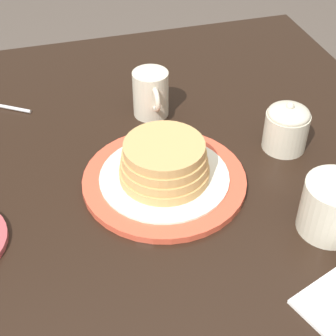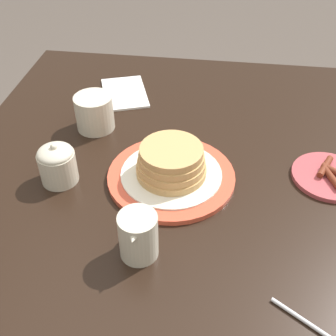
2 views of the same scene
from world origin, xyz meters
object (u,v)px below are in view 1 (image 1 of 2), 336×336
object	(u,v)px
pancake_plate	(164,170)
sugar_bowl	(287,127)
creamer_pitcher	(151,92)
coffee_mug	(333,208)

from	to	relation	value
pancake_plate	sugar_bowl	distance (m)	0.24
creamer_pitcher	sugar_bowl	bearing A→B (deg)	50.28
pancake_plate	coffee_mug	distance (m)	0.27
sugar_bowl	pancake_plate	bearing A→B (deg)	-81.26
coffee_mug	creamer_pitcher	world-z (taller)	creamer_pitcher
pancake_plate	coffee_mug	xyz separation A→B (m)	(0.17, 0.21, 0.02)
creamer_pitcher	sugar_bowl	size ratio (longest dim) A/B	1.15
creamer_pitcher	pancake_plate	bearing A→B (deg)	-8.36
creamer_pitcher	sugar_bowl	world-z (taller)	creamer_pitcher
pancake_plate	sugar_bowl	size ratio (longest dim) A/B	2.88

